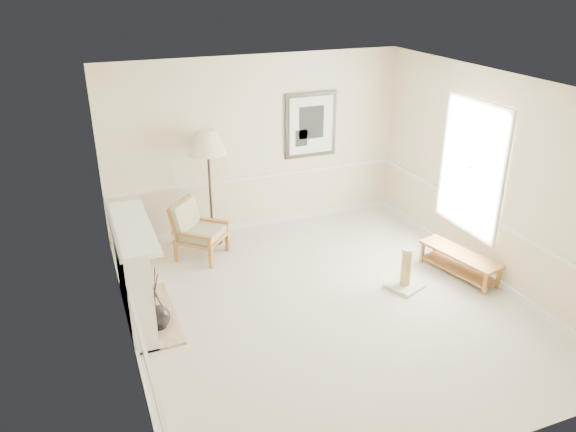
% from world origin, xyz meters
% --- Properties ---
extents(ground, '(5.50, 5.50, 0.00)m').
position_xyz_m(ground, '(0.00, 0.00, 0.00)').
color(ground, silver).
rests_on(ground, ground).
extents(room, '(5.04, 5.54, 2.92)m').
position_xyz_m(room, '(0.14, 0.08, 1.87)').
color(room, beige).
rests_on(room, ground).
extents(fireplace, '(0.64, 1.64, 1.31)m').
position_xyz_m(fireplace, '(-2.34, 0.60, 0.64)').
color(fireplace, white).
rests_on(fireplace, ground).
extents(floor_vase, '(0.30, 0.30, 0.87)m').
position_xyz_m(floor_vase, '(-2.15, 0.29, 0.16)').
color(floor_vase, black).
rests_on(floor_vase, ground).
extents(armchair, '(0.96, 0.96, 0.88)m').
position_xyz_m(armchair, '(-1.26, 2.05, 0.47)').
color(armchair, olive).
rests_on(armchair, ground).
extents(floor_lamp, '(0.64, 0.64, 1.89)m').
position_xyz_m(floor_lamp, '(-0.91, 2.40, 1.65)').
color(floor_lamp, black).
rests_on(floor_lamp, ground).
extents(bench, '(0.65, 1.30, 0.36)m').
position_xyz_m(bench, '(2.15, 0.04, 0.24)').
color(bench, olive).
rests_on(bench, ground).
extents(scratching_post, '(0.56, 0.56, 0.61)m').
position_xyz_m(scratching_post, '(1.23, 0.01, 0.19)').
color(scratching_post, beige).
rests_on(scratching_post, ground).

